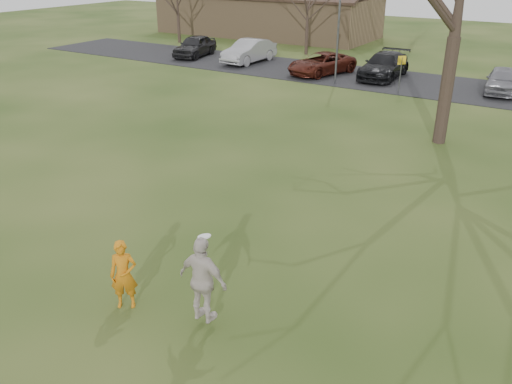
# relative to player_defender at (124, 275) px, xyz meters

# --- Properties ---
(ground) EXTENTS (120.00, 120.00, 0.00)m
(ground) POSITION_rel_player_defender_xyz_m (0.95, -0.14, -0.80)
(ground) COLOR #1E380F
(ground) RESTS_ON ground
(parking_strip) EXTENTS (62.00, 6.50, 0.04)m
(parking_strip) POSITION_rel_player_defender_xyz_m (0.95, 24.86, -0.78)
(parking_strip) COLOR black
(parking_strip) RESTS_ON ground
(player_defender) EXTENTS (0.70, 0.65, 1.60)m
(player_defender) POSITION_rel_player_defender_xyz_m (0.00, 0.00, 0.00)
(player_defender) COLOR #C67010
(player_defender) RESTS_ON ground
(car_0) EXTENTS (2.58, 4.72, 1.52)m
(car_0) POSITION_rel_player_defender_xyz_m (-17.57, 25.01, -0.00)
(car_0) COLOR black
(car_0) RESTS_ON parking_strip
(car_1) EXTENTS (1.85, 4.83, 1.57)m
(car_1) POSITION_rel_player_defender_xyz_m (-12.86, 25.11, 0.02)
(car_1) COLOR #9C9BA1
(car_1) RESTS_ON parking_strip
(car_2) EXTENTS (3.53, 5.21, 1.33)m
(car_2) POSITION_rel_player_defender_xyz_m (-6.87, 24.26, -0.10)
(car_2) COLOR #4A1A11
(car_2) RESTS_ON parking_strip
(car_3) EXTENTS (2.27, 5.21, 1.49)m
(car_3) POSITION_rel_player_defender_xyz_m (-3.16, 25.34, -0.02)
(car_3) COLOR black
(car_3) RESTS_ON parking_strip
(car_4) EXTENTS (2.04, 4.17, 1.37)m
(car_4) POSITION_rel_player_defender_xyz_m (3.65, 25.07, -0.08)
(car_4) COLOR slate
(car_4) RESTS_ON parking_strip
(catching_play) EXTENTS (1.12, 0.57, 1.90)m
(catching_play) POSITION_rel_player_defender_xyz_m (1.89, 0.34, 0.34)
(catching_play) COLOR beige
(catching_play) RESTS_ON ground
(building) EXTENTS (20.60, 8.50, 5.14)m
(building) POSITION_rel_player_defender_xyz_m (-19.05, 37.86, 1.13)
(building) COLOR #8C6D4C
(building) RESTS_ON ground
(lamp_post) EXTENTS (0.34, 0.34, 6.27)m
(lamp_post) POSITION_rel_player_defender_xyz_m (-5.05, 22.36, 3.17)
(lamp_post) COLOR #47474C
(lamp_post) RESTS_ON ground
(sign_yellow) EXTENTS (0.35, 0.35, 2.08)m
(sign_yellow) POSITION_rel_player_defender_xyz_m (-1.05, 21.86, 0.65)
(sign_yellow) COLOR #47474C
(sign_yellow) RESTS_ON ground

